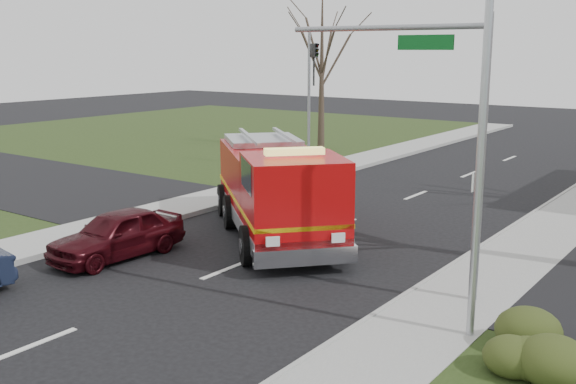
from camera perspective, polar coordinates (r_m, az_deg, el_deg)
The scene contains 10 objects.
ground at distance 18.87m, azimuth -5.26°, elevation -6.58°, with size 120.00×120.00×0.00m, color black.
sidewalk_right at distance 15.70m, azimuth 12.33°, elevation -10.45°, with size 2.40×80.00×0.15m, color gray.
sidewalk_left at distance 23.25m, azimuth -16.85°, elevation -3.28°, with size 2.40×80.00×0.15m, color gray.
hedge_corner at distance 13.82m, azimuth 21.57°, elevation -11.96°, with size 2.80×2.00×0.90m, color #303C15.
bare_tree_left at distance 39.91m, azimuth 2.88°, elevation 11.36°, with size 4.50×4.50×9.00m.
traffic_signal_mast at distance 16.36m, azimuth 12.01°, elevation 7.23°, with size 5.29×0.18×6.80m.
streetlight_pole at distance 13.80m, azimuth 15.89°, elevation 5.54°, with size 1.48×0.16×8.40m.
utility_pole_far at distance 33.24m, azimuth 1.78°, elevation 7.69°, with size 0.14×0.14×7.00m, color gray.
fire_engine at distance 21.60m, azimuth -0.93°, elevation -0.03°, with size 7.93×7.54×3.30m.
parked_car_maroon at distance 20.30m, azimuth -14.27°, elevation -3.46°, with size 1.69×4.19×1.43m, color #38090E.
Camera 1 is at (11.87, -13.39, 5.99)m, focal length 42.00 mm.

